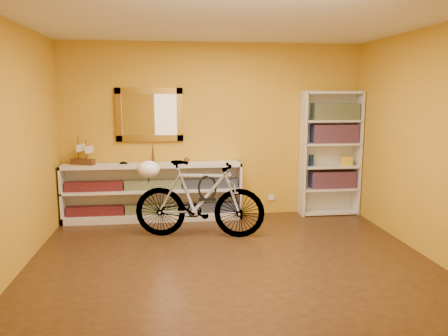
{
  "coord_description": "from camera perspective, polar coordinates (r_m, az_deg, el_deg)",
  "views": [
    {
      "loc": [
        -0.64,
        -4.61,
        1.85
      ],
      "look_at": [
        0.0,
        0.7,
        0.95
      ],
      "focal_mm": 35.33,
      "sensor_mm": 36.0,
      "label": 1
    }
  ],
  "objects": [
    {
      "name": "toy_car",
      "position": [
        6.54,
        -12.85,
        0.52
      ],
      "size": [
        0.0,
        0.0,
        0.0
      ],
      "primitive_type": "imported",
      "rotation": [
        0.0,
        0.0,
        1.77
      ],
      "color": "black",
      "rests_on": "console_unit"
    },
    {
      "name": "yellow_bag",
      "position": [
        7.01,
        15.58,
        0.88
      ],
      "size": [
        0.21,
        0.17,
        0.14
      ],
      "primitive_type": "cube",
      "rotation": [
        0.0,
        0.0,
        -0.34
      ],
      "color": "gold",
      "rests_on": "bookcase"
    },
    {
      "name": "decorative_orb",
      "position": [
        6.5,
        -4.85,
        1.03
      ],
      "size": [
        0.08,
        0.08,
        0.08
      ],
      "primitive_type": "sphere",
      "color": "brown",
      "rests_on": "console_unit"
    },
    {
      "name": "cd_row_lower",
      "position": [
        6.62,
        -9.08,
        -5.26
      ],
      "size": [
        2.5,
        0.13,
        0.14
      ],
      "primitive_type": "cube",
      "color": "black",
      "rests_on": "console_unit"
    },
    {
      "name": "book_row_b",
      "position": [
        6.93,
        14.08,
        4.34
      ],
      "size": [
        0.7,
        0.22,
        0.28
      ],
      "primitive_type": "cube",
      "color": "maroon",
      "rests_on": "bookcase"
    },
    {
      "name": "book_row_a",
      "position": [
        7.03,
        13.84,
        -1.43
      ],
      "size": [
        0.7,
        0.22,
        0.26
      ],
      "primitive_type": "cube",
      "color": "maroon",
      "rests_on": "bookcase"
    },
    {
      "name": "bookcase",
      "position": [
        6.94,
        13.59,
        1.84
      ],
      "size": [
        0.9,
        0.3,
        1.9
      ],
      "primitive_type": null,
      "color": "silver",
      "rests_on": "floor"
    },
    {
      "name": "book_row_c",
      "position": [
        6.91,
        14.19,
        7.11
      ],
      "size": [
        0.7,
        0.22,
        0.25
      ],
      "primitive_type": "cube",
      "color": "navy",
      "rests_on": "bookcase"
    },
    {
      "name": "ceiling",
      "position": [
        4.71,
        1.07,
        18.78
      ],
      "size": [
        4.5,
        4.0,
        0.01
      ],
      "primitive_type": "cube",
      "color": "silver",
      "rests_on": "ground"
    },
    {
      "name": "right_wall",
      "position": [
        5.47,
        25.17,
        2.88
      ],
      "size": [
        0.01,
        4.0,
        2.6
      ],
      "primitive_type": "cube",
      "color": "#C38E1D",
      "rests_on": "ground"
    },
    {
      "name": "gilt_mirror",
      "position": [
        6.59,
        -9.63,
        6.81
      ],
      "size": [
        0.98,
        0.06,
        0.78
      ],
      "primitive_type": "cube",
      "color": "brown",
      "rests_on": "back_wall"
    },
    {
      "name": "console_unit",
      "position": [
        6.58,
        -9.13,
        -3.07
      ],
      "size": [
        2.6,
        0.35,
        0.85
      ],
      "primitive_type": null,
      "color": "silver",
      "rests_on": "floor"
    },
    {
      "name": "red_tin",
      "position": [
        6.85,
        12.12,
        6.79
      ],
      "size": [
        0.14,
        0.14,
        0.16
      ],
      "primitive_type": "cube",
      "rotation": [
        0.0,
        0.0,
        0.12
      ],
      "color": "maroon",
      "rests_on": "bookcase"
    },
    {
      "name": "left_wall",
      "position": [
        4.91,
        -26.04,
        2.16
      ],
      "size": [
        0.01,
        4.0,
        2.6
      ],
      "primitive_type": "cube",
      "color": "#C38E1D",
      "rests_on": "ground"
    },
    {
      "name": "cd_row_upper",
      "position": [
        6.54,
        -9.17,
        -2.17
      ],
      "size": [
        2.5,
        0.13,
        0.14
      ],
      "primitive_type": "cube",
      "color": "navy",
      "rests_on": "console_unit"
    },
    {
      "name": "bronze_ornament",
      "position": [
        6.48,
        -9.19,
        2.01
      ],
      "size": [
        0.06,
        0.06,
        0.32
      ],
      "primitive_type": "cone",
      "color": "brown",
      "rests_on": "console_unit"
    },
    {
      "name": "helmet",
      "position": [
        5.76,
        -9.75,
        -0.15
      ],
      "size": [
        0.29,
        0.28,
        0.22
      ],
      "primitive_type": "ellipsoid",
      "color": "white",
      "rests_on": "bicycle"
    },
    {
      "name": "floor",
      "position": [
        5.01,
        0.98,
        -12.19
      ],
      "size": [
        4.5,
        4.0,
        0.01
      ],
      "primitive_type": "cube",
      "color": "#321D0E",
      "rests_on": "ground"
    },
    {
      "name": "bicycle",
      "position": [
        5.72,
        -3.18,
        -4.03
      ],
      "size": [
        0.75,
        1.78,
        1.01
      ],
      "primitive_type": "imported",
      "rotation": [
        0.0,
        0.0,
        1.39
      ],
      "color": "silver",
      "rests_on": "floor"
    },
    {
      "name": "back_wall",
      "position": [
        6.67,
        -1.35,
        4.82
      ],
      "size": [
        4.5,
        0.01,
        2.6
      ],
      "primitive_type": "cube",
      "color": "#C38E1D",
      "rests_on": "ground"
    },
    {
      "name": "model_ship",
      "position": [
        6.59,
        -17.85,
        2.12
      ],
      "size": [
        0.36,
        0.24,
        0.4
      ],
      "primitive_type": null,
      "rotation": [
        0.0,
        0.0,
        -0.36
      ],
      "color": "#3F2411",
      "rests_on": "console_unit"
    },
    {
      "name": "travel_mug",
      "position": [
        6.84,
        11.21,
        0.99
      ],
      "size": [
        0.08,
        0.08,
        0.18
      ],
      "primitive_type": "cylinder",
      "color": "navy",
      "rests_on": "bookcase"
    },
    {
      "name": "u_lock",
      "position": [
        5.68,
        -2.18,
        -2.56
      ],
      "size": [
        0.25,
        0.03,
        0.25
      ],
      "primitive_type": "torus",
      "rotation": [
        1.57,
        0.0,
        0.0
      ],
      "color": "black",
      "rests_on": "bicycle"
    },
    {
      "name": "wall_socket",
      "position": [
        6.96,
        6.12,
        -3.8
      ],
      "size": [
        0.09,
        0.02,
        0.09
      ],
      "primitive_type": "cube",
      "color": "silver",
      "rests_on": "back_wall"
    }
  ]
}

